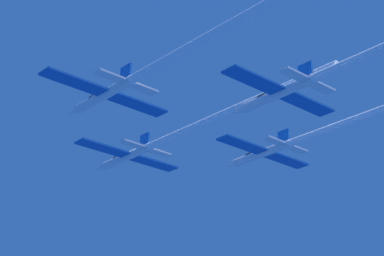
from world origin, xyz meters
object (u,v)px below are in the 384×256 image
jet_lead (178,134)px  jet_slot (358,59)px  jet_left_wing (152,68)px  jet_right_wing (324,131)px

jet_lead → jet_slot: (-0.49, -26.79, -0.68)m
jet_left_wing → jet_right_wing: jet_left_wing is taller
jet_left_wing → jet_slot: (12.57, -15.84, -0.75)m
jet_lead → jet_slot: 26.81m
jet_lead → jet_slot: size_ratio=1.01×
jet_left_wing → jet_slot: bearing=-51.6°
jet_left_wing → jet_slot: 20.23m
jet_lead → jet_left_wing: 17.05m
jet_lead → jet_left_wing: jet_left_wing is taller
jet_right_wing → jet_slot: jet_right_wing is taller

